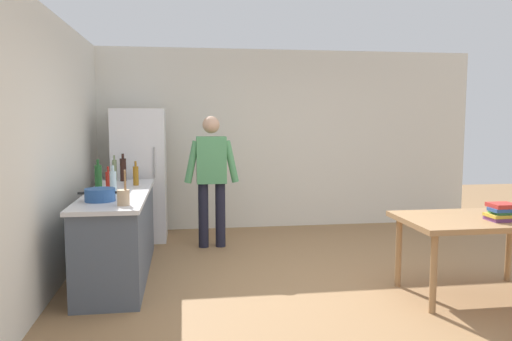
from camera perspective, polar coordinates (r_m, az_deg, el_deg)
name	(u,v)px	position (r m, az deg, el deg)	size (l,w,h in m)	color
ground_plane	(321,292)	(4.99, 7.53, -13.63)	(14.00, 14.00, 0.00)	#936D47
wall_back	(269,139)	(7.63, 1.50, 3.60)	(6.40, 0.12, 2.70)	silver
wall_left	(39,154)	(4.90, -23.67, 1.73)	(0.12, 5.60, 2.70)	silver
kitchen_counter	(118,234)	(5.50, -15.52, -7.04)	(0.64, 2.20, 0.90)	#4C5666
refrigerator	(140,175)	(6.98, -13.19, -0.49)	(0.70, 0.67, 1.80)	white
person	(212,172)	(6.41, -5.13, -0.22)	(0.70, 0.22, 1.70)	#1E1E2D
dining_table	(476,226)	(5.11, 23.97, -5.80)	(1.40, 0.90, 0.75)	#9E754C
cooking_pot	(100,195)	(4.87, -17.48, -2.68)	(0.40, 0.28, 0.12)	#285193
utensil_jar	(123,197)	(4.58, -14.98, -2.92)	(0.11, 0.11, 0.32)	tan
bottle_oil_amber	(136,175)	(5.90, -13.64, -0.54)	(0.06, 0.06, 0.28)	#996619
bottle_wine_green	(98,178)	(5.53, -17.66, -0.78)	(0.08, 0.08, 0.34)	#1E5123
bottle_vinegar_tall	(115,170)	(6.36, -15.94, 0.04)	(0.06, 0.06, 0.32)	gray
bottle_water_clear	(113,182)	(5.23, -16.09, -1.33)	(0.07, 0.07, 0.30)	silver
bottle_sauce_red	(108,179)	(5.76, -16.60, -0.98)	(0.06, 0.06, 0.24)	#B22319
bottle_wine_dark	(123,169)	(6.33, -15.02, 0.13)	(0.08, 0.08, 0.34)	black
book_stack	(503,212)	(5.03, 26.48, -4.33)	(0.27, 0.21, 0.16)	#753D7F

